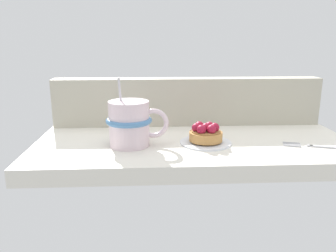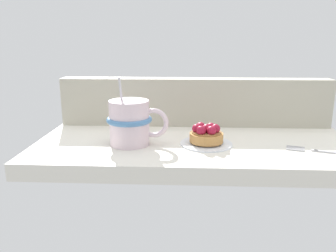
% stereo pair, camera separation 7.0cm
% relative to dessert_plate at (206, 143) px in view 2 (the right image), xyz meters
% --- Properties ---
extents(ground_plane, '(0.69, 0.33, 0.03)m').
position_rel_dessert_plate_xyz_m(ground_plane, '(-0.02, 0.03, -0.02)').
color(ground_plane, silver).
extents(window_rail_back, '(0.67, 0.05, 0.12)m').
position_rel_dessert_plate_xyz_m(window_rail_back, '(-0.02, 0.17, 0.06)').
color(window_rail_back, '#B2AD99').
rests_on(window_rail_back, ground_plane).
extents(dessert_plate, '(0.11, 0.11, 0.01)m').
position_rel_dessert_plate_xyz_m(dessert_plate, '(0.00, 0.00, 0.00)').
color(dessert_plate, silver).
rests_on(dessert_plate, ground_plane).
extents(raspberry_tart, '(0.07, 0.07, 0.04)m').
position_rel_dessert_plate_xyz_m(raspberry_tart, '(-0.00, 0.00, 0.02)').
color(raspberry_tart, '#B77F42').
rests_on(raspberry_tart, dessert_plate).
extents(coffee_mug, '(0.13, 0.09, 0.14)m').
position_rel_dessert_plate_xyz_m(coffee_mug, '(-0.16, -0.01, 0.04)').
color(coffee_mug, silver).
rests_on(coffee_mug, ground_plane).
extents(dessert_fork, '(0.17, 0.07, 0.01)m').
position_rel_dessert_plate_xyz_m(dessert_fork, '(0.24, -0.04, 0.00)').
color(dessert_fork, '#B7B7BC').
rests_on(dessert_fork, ground_plane).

